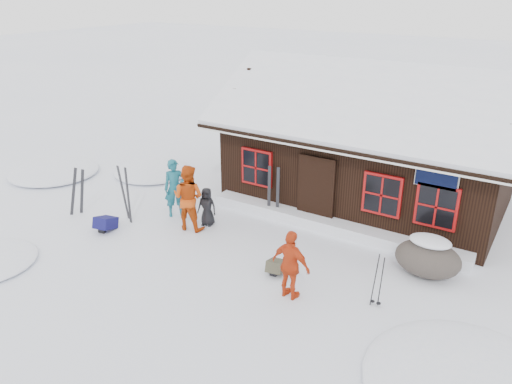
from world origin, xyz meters
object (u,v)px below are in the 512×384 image
skier_orange_left (188,197)px  backpack_olive (276,268)px  skier_teal (175,188)px  ski_poles (378,282)px  ski_pair_left (78,192)px  backpack_blue (106,225)px  skier_orange_right (291,265)px  skier_crouched (207,207)px  boulder (428,258)px

skier_orange_left → backpack_olive: size_ratio=3.72×
skier_teal → ski_poles: (6.68, -1.18, -0.27)m
ski_pair_left → backpack_blue: (1.52, -0.36, -0.56)m
skier_teal → skier_orange_right: 5.30m
skier_teal → backpack_olive: (4.20, -1.22, -0.74)m
skier_teal → skier_crouched: (1.18, -0.00, -0.31)m
skier_orange_left → ski_pair_left: bearing=7.1°
boulder → backpack_olive: size_ratio=3.04×
skier_orange_left → backpack_olive: (3.32, -0.78, -0.81)m
boulder → backpack_blue: (-8.27, -2.52, -0.30)m
skier_orange_left → boulder: (6.37, 1.13, -0.49)m
skier_crouched → ski_poles: (5.50, -1.18, 0.04)m
skier_crouched → ski_pair_left: bearing=-173.2°
skier_orange_right → ski_pair_left: (-7.48, 0.41, -0.10)m
skier_orange_right → skier_crouched: 4.23m
ski_pair_left → backpack_olive: (6.73, 0.27, -0.58)m
skier_orange_left → boulder: 6.49m
ski_poles → skier_teal: bearing=170.0°
skier_teal → boulder: skier_teal is taller
skier_orange_left → ski_pair_left: 3.58m
skier_orange_right → backpack_blue: (-5.97, 0.05, -0.65)m
backpack_olive → skier_orange_right: bearing=-51.2°
ski_poles → ski_pair_left: bearing=-178.1°
skier_teal → skier_orange_right: (4.95, -1.90, -0.06)m
skier_orange_right → boulder: skier_orange_right is taller
skier_orange_left → ski_pair_left: (-3.41, -1.04, -0.23)m
ski_poles → backpack_olive: 2.52m
skier_teal → backpack_blue: 2.22m
skier_crouched → skier_orange_left: bearing=-138.4°
ski_poles → backpack_blue: ski_poles is taller
skier_orange_left → backpack_blue: 2.49m
skier_orange_right → skier_crouched: (-3.77, 1.89, -0.25)m
ski_pair_left → ski_poles: (9.20, 0.31, -0.11)m
skier_orange_left → skier_orange_right: (4.07, -1.45, -0.13)m
ski_pair_left → ski_poles: size_ratio=1.18×
skier_orange_right → ski_pair_left: size_ratio=1.08×
skier_orange_right → backpack_blue: 6.00m
skier_orange_right → ski_pair_left: skier_orange_right is taller
backpack_blue → backpack_olive: size_ratio=1.16×
boulder → backpack_blue: size_ratio=2.61×
skier_orange_right → backpack_blue: skier_orange_right is taller
skier_teal → ski_pair_left: size_ratio=1.16×
ski_pair_left → skier_teal: bearing=-2.5°
skier_orange_left → skier_orange_right: bearing=150.5°
skier_orange_left → skier_teal: bearing=-36.6°
skier_teal → boulder: (7.26, 0.68, -0.42)m
ski_pair_left → skier_orange_left: bearing=-16.0°
skier_teal → backpack_blue: bearing=-166.9°
boulder → ski_pair_left: 10.03m
skier_orange_left → backpack_olive: skier_orange_left is taller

